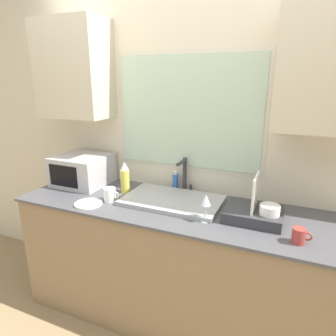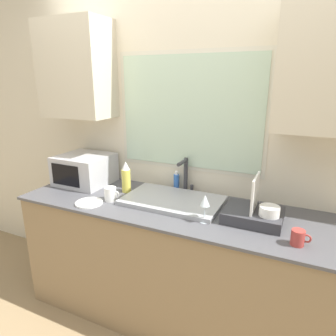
{
  "view_description": "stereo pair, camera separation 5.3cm",
  "coord_description": "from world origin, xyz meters",
  "px_view_note": "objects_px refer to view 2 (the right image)",
  "views": [
    {
      "loc": [
        0.76,
        -1.44,
        1.77
      ],
      "look_at": [
        0.0,
        0.3,
        1.2
      ],
      "focal_mm": 32.0,
      "sensor_mm": 36.0,
      "label": 1
    },
    {
      "loc": [
        0.81,
        -1.42,
        1.77
      ],
      "look_at": [
        0.0,
        0.3,
        1.2
      ],
      "focal_mm": 32.0,
      "sensor_mm": 36.0,
      "label": 2
    }
  ],
  "objects_px": {
    "wine_glass": "(205,202)",
    "spray_bottle": "(126,177)",
    "faucet": "(186,173)",
    "soap_bottle": "(176,182)",
    "mug_near_sink": "(111,194)",
    "microwave": "(85,169)",
    "dish_rack": "(255,213)"
  },
  "relations": [
    {
      "from": "soap_bottle",
      "to": "microwave",
      "type": "bearing_deg",
      "value": -166.64
    },
    {
      "from": "spray_bottle",
      "to": "microwave",
      "type": "bearing_deg",
      "value": 176.28
    },
    {
      "from": "faucet",
      "to": "microwave",
      "type": "height_order",
      "value": "faucet"
    },
    {
      "from": "faucet",
      "to": "dish_rack",
      "type": "distance_m",
      "value": 0.65
    },
    {
      "from": "faucet",
      "to": "mug_near_sink",
      "type": "relative_size",
      "value": 2.23
    },
    {
      "from": "spray_bottle",
      "to": "mug_near_sink",
      "type": "xyz_separation_m",
      "value": [
        -0.01,
        -0.2,
        -0.07
      ]
    },
    {
      "from": "microwave",
      "to": "soap_bottle",
      "type": "distance_m",
      "value": 0.78
    },
    {
      "from": "wine_glass",
      "to": "dish_rack",
      "type": "bearing_deg",
      "value": 28.41
    },
    {
      "from": "microwave",
      "to": "mug_near_sink",
      "type": "xyz_separation_m",
      "value": [
        0.42,
        -0.23,
        -0.07
      ]
    },
    {
      "from": "faucet",
      "to": "mug_near_sink",
      "type": "distance_m",
      "value": 0.59
    },
    {
      "from": "mug_near_sink",
      "to": "faucet",
      "type": "bearing_deg",
      "value": 42.08
    },
    {
      "from": "faucet",
      "to": "mug_near_sink",
      "type": "xyz_separation_m",
      "value": [
        -0.43,
        -0.39,
        -0.11
      ]
    },
    {
      "from": "microwave",
      "to": "wine_glass",
      "type": "distance_m",
      "value": 1.17
    },
    {
      "from": "faucet",
      "to": "soap_bottle",
      "type": "xyz_separation_m",
      "value": [
        -0.09,
        0.02,
        -0.09
      ]
    },
    {
      "from": "microwave",
      "to": "spray_bottle",
      "type": "xyz_separation_m",
      "value": [
        0.43,
        -0.03,
        -0.0
      ]
    },
    {
      "from": "microwave",
      "to": "dish_rack",
      "type": "xyz_separation_m",
      "value": [
        1.42,
        -0.12,
        -0.07
      ]
    },
    {
      "from": "spray_bottle",
      "to": "wine_glass",
      "type": "distance_m",
      "value": 0.76
    },
    {
      "from": "mug_near_sink",
      "to": "soap_bottle",
      "type": "bearing_deg",
      "value": 50.09
    },
    {
      "from": "soap_bottle",
      "to": "dish_rack",
      "type": "bearing_deg",
      "value": -24.4
    },
    {
      "from": "soap_bottle",
      "to": "mug_near_sink",
      "type": "relative_size",
      "value": 1.26
    },
    {
      "from": "soap_bottle",
      "to": "faucet",
      "type": "bearing_deg",
      "value": -14.55
    },
    {
      "from": "faucet",
      "to": "dish_rack",
      "type": "relative_size",
      "value": 0.77
    },
    {
      "from": "faucet",
      "to": "spray_bottle",
      "type": "bearing_deg",
      "value": -156.16
    },
    {
      "from": "spray_bottle",
      "to": "faucet",
      "type": "bearing_deg",
      "value": 23.84
    },
    {
      "from": "microwave",
      "to": "soap_bottle",
      "type": "relative_size",
      "value": 2.7
    },
    {
      "from": "dish_rack",
      "to": "mug_near_sink",
      "type": "xyz_separation_m",
      "value": [
        -1.0,
        -0.11,
        -0.0
      ]
    },
    {
      "from": "microwave",
      "to": "mug_near_sink",
      "type": "bearing_deg",
      "value": -28.46
    },
    {
      "from": "faucet",
      "to": "microwave",
      "type": "xyz_separation_m",
      "value": [
        -0.85,
        -0.16,
        -0.04
      ]
    },
    {
      "from": "mug_near_sink",
      "to": "wine_glass",
      "type": "height_order",
      "value": "wine_glass"
    },
    {
      "from": "wine_glass",
      "to": "spray_bottle",
      "type": "bearing_deg",
      "value": 161.49
    },
    {
      "from": "microwave",
      "to": "wine_glass",
      "type": "bearing_deg",
      "value": -13.2
    },
    {
      "from": "wine_glass",
      "to": "soap_bottle",
      "type": "bearing_deg",
      "value": 130.47
    }
  ]
}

